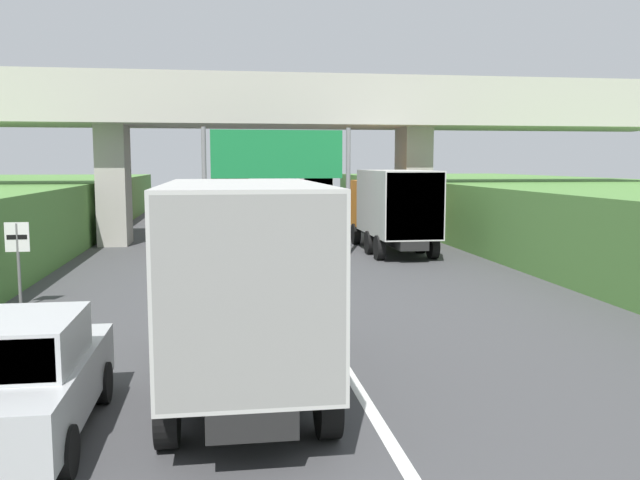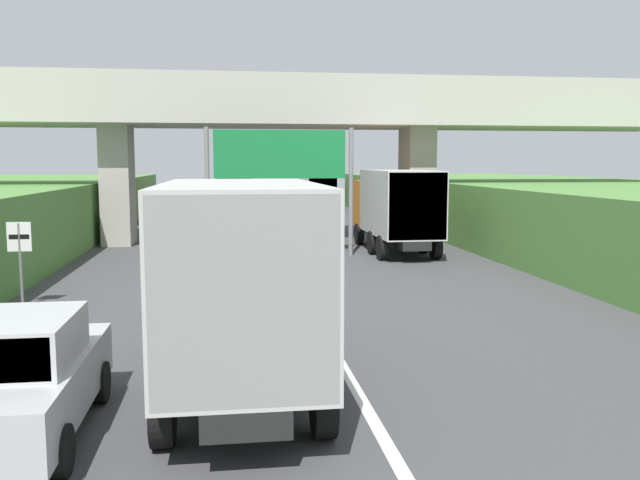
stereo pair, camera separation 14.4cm
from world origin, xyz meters
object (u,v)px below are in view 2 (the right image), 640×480
object	(u,v)px
car_silver	(17,378)
truck_blue	(317,185)
truck_red	(234,190)
speed_limit_sign	(20,251)
overhead_highway_sign	(280,162)
truck_white	(240,273)
truck_orange	(395,206)

from	to	relation	value
car_silver	truck_blue	bearing A→B (deg)	77.32
truck_red	car_silver	bearing A→B (deg)	-95.17
speed_limit_sign	overhead_highway_sign	bearing A→B (deg)	48.80
speed_limit_sign	truck_white	size ratio (longest dim) A/B	0.31
truck_blue	car_silver	xyz separation A→B (m)	(-10.07, -44.78, -1.08)
overhead_highway_sign	car_silver	bearing A→B (deg)	-105.93
truck_white	car_silver	bearing A→B (deg)	-149.56
speed_limit_sign	truck_orange	xyz separation A→B (m)	(12.28, 9.22, 0.46)
truck_orange	truck_white	xyz separation A→B (m)	(-6.75, -16.17, 0.00)
speed_limit_sign	truck_red	distance (m)	27.89
speed_limit_sign	truck_white	bearing A→B (deg)	-51.53
truck_blue	truck_white	world-z (taller)	same
truck_orange	truck_blue	size ratio (longest dim) A/B	1.00
truck_red	car_silver	distance (m)	36.18
car_silver	speed_limit_sign	bearing A→B (deg)	105.96
truck_orange	car_silver	world-z (taller)	truck_orange
truck_white	overhead_highway_sign	bearing A→B (deg)	83.05
truck_blue	car_silver	bearing A→B (deg)	-102.68
speed_limit_sign	truck_blue	world-z (taller)	truck_blue
overhead_highway_sign	truck_orange	size ratio (longest dim) A/B	0.81
overhead_highway_sign	truck_white	size ratio (longest dim) A/B	0.81
speed_limit_sign	truck_red	world-z (taller)	truck_red
speed_limit_sign	car_silver	xyz separation A→B (m)	(2.50, -8.73, -0.62)
truck_red	truck_blue	xyz separation A→B (m)	(6.81, 8.76, 0.00)
truck_red	truck_orange	size ratio (longest dim) A/B	1.00
overhead_highway_sign	truck_red	size ratio (longest dim) A/B	0.81
overhead_highway_sign	truck_red	world-z (taller)	overhead_highway_sign
truck_white	car_silver	distance (m)	3.67
truck_red	truck_white	distance (m)	34.24
overhead_highway_sign	car_silver	distance (m)	18.10
truck_red	truck_orange	world-z (taller)	same
truck_white	car_silver	world-z (taller)	truck_white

